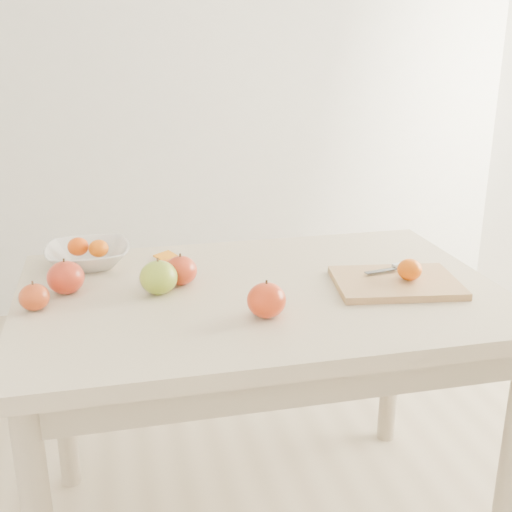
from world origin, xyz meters
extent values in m
plane|color=white|center=(0.00, 1.75, 1.35)|extent=(3.50, 0.00, 3.50)
cube|color=beige|center=(0.00, 0.00, 0.73)|extent=(1.20, 0.80, 0.04)
cylinder|color=#BCAA8E|center=(-0.54, 0.34, 0.35)|extent=(0.06, 0.06, 0.71)
cylinder|color=#BCAA8E|center=(0.54, 0.34, 0.35)|extent=(0.06, 0.06, 0.71)
cylinder|color=#BCAA8E|center=(0.54, -0.34, 0.35)|extent=(0.06, 0.06, 0.71)
cube|color=tan|center=(0.34, -0.06, 0.76)|extent=(0.34, 0.27, 0.02)
ellipsoid|color=#DB6407|center=(0.37, -0.07, 0.80)|extent=(0.06, 0.06, 0.05)
imported|color=silver|center=(-0.42, 0.27, 0.78)|extent=(0.23, 0.23, 0.06)
ellipsoid|color=#CD5007|center=(-0.45, 0.28, 0.80)|extent=(0.06, 0.06, 0.05)
ellipsoid|color=#E45D08|center=(-0.39, 0.26, 0.80)|extent=(0.05, 0.05, 0.05)
cube|color=orange|center=(-0.21, 0.29, 0.75)|extent=(0.07, 0.07, 0.01)
cube|color=#DD590F|center=(-0.20, 0.25, 0.75)|extent=(0.05, 0.04, 0.01)
cube|color=white|center=(0.40, 0.02, 0.78)|extent=(0.08, 0.03, 0.01)
cube|color=#33363A|center=(0.32, -0.01, 0.78)|extent=(0.10, 0.03, 0.00)
ellipsoid|color=#618519|center=(-0.25, 0.03, 0.79)|extent=(0.09, 0.09, 0.08)
ellipsoid|color=maroon|center=(-0.47, 0.08, 0.79)|extent=(0.09, 0.09, 0.08)
ellipsoid|color=#9F0E0B|center=(-0.03, -0.17, 0.79)|extent=(0.09, 0.09, 0.08)
ellipsoid|color=#941705|center=(-0.54, -0.01, 0.78)|extent=(0.07, 0.07, 0.06)
ellipsoid|color=maroon|center=(-0.19, 0.07, 0.79)|extent=(0.08, 0.08, 0.07)
camera|label=1|loc=(-0.35, -1.46, 1.35)|focal=45.00mm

